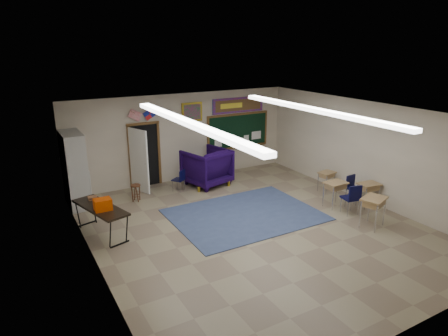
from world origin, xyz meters
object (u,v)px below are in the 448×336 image
wooden_stool (136,193)px  wingback_armchair (207,167)px  student_desk_front_right (326,180)px  folding_table (101,219)px  student_desk_front_left (335,193)px

wooden_stool → wingback_armchair: bearing=6.4°
student_desk_front_right → wooden_stool: size_ratio=1.22×
wingback_armchair → folding_table: bearing=12.2°
student_desk_front_left → student_desk_front_right: student_desk_front_left is taller
student_desk_front_left → wooden_stool: (-4.93, 3.28, -0.15)m
student_desk_front_left → student_desk_front_right: 1.31m
wingback_armchair → student_desk_front_left: bearing=109.1°
student_desk_front_right → folding_table: bearing=164.7°
folding_table → student_desk_front_left: bearing=-29.6°
student_desk_front_right → student_desk_front_left: bearing=-134.6°
student_desk_front_left → student_desk_front_right: (0.71, 1.10, -0.07)m
student_desk_front_right → folding_table: size_ratio=0.33×
wooden_stool → folding_table: bearing=-129.7°
student_desk_front_right → wooden_stool: 6.05m
folding_table → wooden_stool: (1.42, 1.72, -0.14)m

